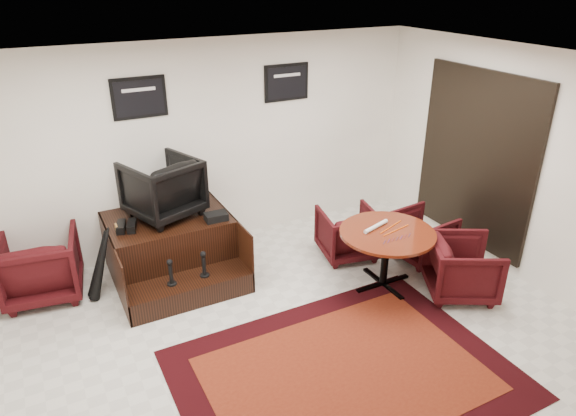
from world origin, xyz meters
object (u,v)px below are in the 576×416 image
at_px(shine_chair, 162,185).
at_px(armchair_side, 40,263).
at_px(shine_podium, 172,249).
at_px(meeting_table, 387,238).
at_px(table_chair_window, 422,234).
at_px(table_chair_back, 348,231).
at_px(table_chair_corner, 463,265).

xyz_separation_m(shine_chair, armchair_side, (-1.49, 0.09, -0.74)).
bearing_deg(shine_chair, shine_podium, 69.74).
relative_size(meeting_table, table_chair_window, 1.59).
relative_size(shine_chair, armchair_side, 0.93).
distance_m(shine_chair, meeting_table, 2.79).
xyz_separation_m(shine_chair, table_chair_window, (3.08, -1.29, -0.81)).
relative_size(table_chair_back, table_chair_window, 1.03).
xyz_separation_m(shine_podium, meeting_table, (2.22, -1.46, 0.30)).
xyz_separation_m(table_chair_window, table_chair_corner, (-0.15, -0.89, 0.03)).
bearing_deg(table_chair_window, meeting_table, 105.01).
distance_m(shine_podium, meeting_table, 2.67).
distance_m(armchair_side, table_chair_back, 3.82).
relative_size(shine_podium, meeting_table, 1.35).
distance_m(armchair_side, table_chair_corner, 4.96).
distance_m(shine_podium, table_chair_back, 2.32).
relative_size(meeting_table, table_chair_corner, 1.46).
height_order(armchair_side, meeting_table, armchair_side).
relative_size(armchair_side, meeting_table, 0.76).
xyz_separation_m(meeting_table, table_chair_back, (0.01, 0.83, -0.28)).
relative_size(shine_podium, shine_chair, 1.89).
distance_m(meeting_table, table_chair_corner, 0.94).
xyz_separation_m(armchair_side, table_chair_corner, (4.42, -2.26, -0.04)).
height_order(shine_chair, table_chair_back, shine_chair).
bearing_deg(shine_podium, table_chair_corner, -34.75).
bearing_deg(shine_podium, table_chair_back, -15.78).
bearing_deg(table_chair_window, shine_chair, 61.83).
xyz_separation_m(shine_podium, table_chair_corner, (2.92, -2.03, 0.04)).
bearing_deg(armchair_side, table_chair_corner, 161.42).
xyz_separation_m(shine_chair, meeting_table, (2.22, -1.61, -0.52)).
xyz_separation_m(table_chair_back, table_chair_window, (0.85, -0.51, -0.01)).
bearing_deg(armchair_side, shine_podium, 179.56).
height_order(shine_chair, table_chair_window, shine_chair).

